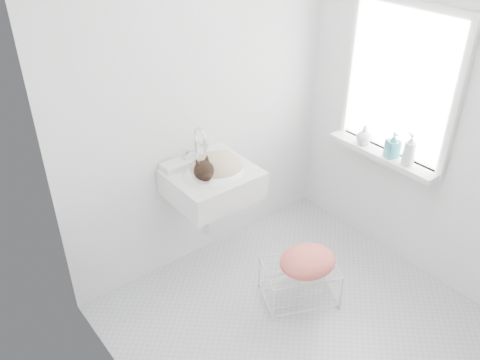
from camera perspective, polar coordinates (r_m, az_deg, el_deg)
floor at (r=3.53m, az=6.05°, el=-15.33°), size 2.20×2.00×0.02m
back_wall at (r=3.45m, az=-4.41°, el=9.02°), size 2.20×0.02×2.50m
right_wall at (r=3.56m, az=20.24°, el=7.87°), size 0.02×2.00×2.50m
left_wall at (r=2.22m, az=-13.16°, el=-5.97°), size 0.02×2.00×2.50m
window_glass at (r=3.61m, az=17.77°, el=10.38°), size 0.01×0.80×1.00m
window_frame at (r=3.60m, az=17.63°, el=10.33°), size 0.04×0.90×1.10m
windowsill at (r=3.77m, az=15.83°, el=2.80°), size 0.16×0.88×0.04m
sink at (r=3.38m, az=-3.19°, el=0.97°), size 0.58×0.50×0.23m
faucet at (r=3.44m, az=-5.01°, el=4.17°), size 0.21×0.15×0.21m
cat at (r=3.36m, az=-2.85°, el=1.50°), size 0.40×0.32×0.25m
wire_rack at (r=3.57m, az=6.75°, el=-11.39°), size 0.58×0.51×0.29m
towel at (r=3.43m, az=7.61°, el=-9.79°), size 0.45×0.37×0.16m
bottle_a at (r=3.65m, az=18.40°, el=1.72°), size 0.09×0.09×0.19m
bottle_b at (r=3.71m, az=16.74°, el=2.55°), size 0.11×0.11×0.19m
bottle_c at (r=3.84m, az=13.78°, el=4.02°), size 0.13×0.13×0.15m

